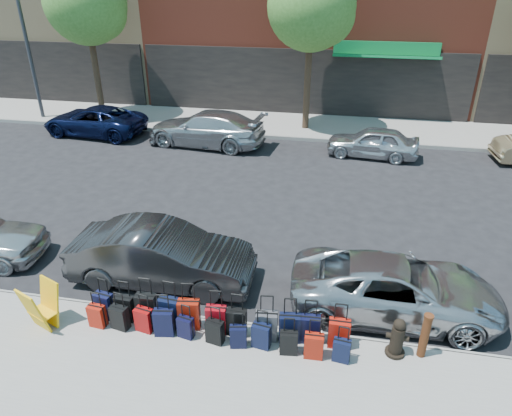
% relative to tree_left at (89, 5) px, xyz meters
% --- Properties ---
extents(ground, '(120.00, 120.00, 0.00)m').
position_rel_tree_left_xyz_m(ground, '(9.86, -9.50, -5.41)').
color(ground, black).
rests_on(ground, ground).
extents(sidewalk_near, '(60.00, 4.00, 0.15)m').
position_rel_tree_left_xyz_m(sidewalk_near, '(9.86, -16.00, -5.34)').
color(sidewalk_near, gray).
rests_on(sidewalk_near, ground).
extents(sidewalk_far, '(60.00, 4.00, 0.15)m').
position_rel_tree_left_xyz_m(sidewalk_far, '(9.86, 0.50, -5.34)').
color(sidewalk_far, gray).
rests_on(sidewalk_far, ground).
extents(curb_near, '(60.00, 0.08, 0.15)m').
position_rel_tree_left_xyz_m(curb_near, '(9.86, -13.98, -5.34)').
color(curb_near, gray).
rests_on(curb_near, ground).
extents(curb_far, '(60.00, 0.08, 0.15)m').
position_rel_tree_left_xyz_m(curb_far, '(9.86, -1.52, -5.34)').
color(curb_far, gray).
rests_on(curb_far, ground).
extents(tree_left, '(3.80, 3.80, 7.27)m').
position_rel_tree_left_xyz_m(tree_left, '(0.00, 0.00, 0.00)').
color(tree_left, black).
rests_on(tree_left, sidewalk_far).
extents(tree_center, '(3.80, 3.80, 7.27)m').
position_rel_tree_left_xyz_m(tree_center, '(10.50, 0.00, 0.00)').
color(tree_center, black).
rests_on(tree_center, sidewalk_far).
extents(streetlight, '(2.59, 0.18, 8.00)m').
position_rel_tree_left_xyz_m(streetlight, '(-2.94, -0.70, -0.75)').
color(streetlight, '#333338').
rests_on(streetlight, sidewalk_far).
extents(suitcase_front_0, '(0.43, 0.29, 0.95)m').
position_rel_tree_left_xyz_m(suitcase_front_0, '(7.38, -14.34, -4.96)').
color(suitcase_front_0, black).
rests_on(suitcase_front_0, sidewalk_near).
extents(suitcase_front_1, '(0.40, 0.24, 0.95)m').
position_rel_tree_left_xyz_m(suitcase_front_1, '(7.87, -14.34, -4.96)').
color(suitcase_front_1, black).
rests_on(suitcase_front_1, sidewalk_near).
extents(suitcase_front_2, '(0.44, 0.26, 1.04)m').
position_rel_tree_left_xyz_m(suitcase_front_2, '(8.32, -14.27, -4.94)').
color(suitcase_front_2, black).
rests_on(suitcase_front_2, sidewalk_near).
extents(suitcase_front_3, '(0.46, 0.28, 1.06)m').
position_rel_tree_left_xyz_m(suitcase_front_3, '(8.86, -14.31, -4.93)').
color(suitcase_front_3, black).
rests_on(suitcase_front_3, sidewalk_near).
extents(suitcase_front_4, '(0.48, 0.31, 1.07)m').
position_rel_tree_left_xyz_m(suitcase_front_4, '(9.28, -14.31, -4.93)').
color(suitcase_front_4, maroon).
rests_on(suitcase_front_4, sidewalk_near).
extents(suitcase_front_5, '(0.43, 0.27, 1.00)m').
position_rel_tree_left_xyz_m(suitcase_front_5, '(9.88, -14.34, -4.95)').
color(suitcase_front_5, maroon).
rests_on(suitcase_front_5, sidewalk_near).
extents(suitcase_front_6, '(0.40, 0.22, 0.97)m').
position_rel_tree_left_xyz_m(suitcase_front_6, '(10.30, -14.32, -4.96)').
color(suitcase_front_6, black).
rests_on(suitcase_front_6, sidewalk_near).
extents(suitcase_front_7, '(0.46, 0.28, 1.04)m').
position_rel_tree_left_xyz_m(suitcase_front_7, '(10.92, -14.35, -4.94)').
color(suitcase_front_7, '#39393D').
rests_on(suitcase_front_7, sidewalk_near).
extents(suitcase_front_8, '(0.44, 0.28, 1.01)m').
position_rel_tree_left_xyz_m(suitcase_front_8, '(11.39, -14.30, -4.94)').
color(suitcase_front_8, black).
rests_on(suitcase_front_8, sidewalk_near).
extents(suitcase_front_9, '(0.42, 0.25, 0.99)m').
position_rel_tree_left_xyz_m(suitcase_front_9, '(11.79, -14.25, -4.95)').
color(suitcase_front_9, black).
rests_on(suitcase_front_9, sidewalk_near).
extents(suitcase_front_10, '(0.42, 0.23, 1.00)m').
position_rel_tree_left_xyz_m(suitcase_front_10, '(12.37, -14.28, -4.95)').
color(suitcase_front_10, '#A8150A').
rests_on(suitcase_front_10, sidewalk_near).
extents(suitcase_back_0, '(0.36, 0.23, 0.82)m').
position_rel_tree_left_xyz_m(suitcase_back_0, '(7.37, -14.64, -5.00)').
color(suitcase_back_0, '#A6180A').
rests_on(suitcase_back_0, sidewalk_near).
extents(suitcase_back_1, '(0.40, 0.28, 0.87)m').
position_rel_tree_left_xyz_m(suitcase_back_1, '(7.87, -14.61, -4.99)').
color(suitcase_back_1, black).
rests_on(suitcase_back_1, sidewalk_near).
extents(suitcase_back_2, '(0.40, 0.28, 0.86)m').
position_rel_tree_left_xyz_m(suitcase_back_2, '(8.40, -14.58, -4.99)').
color(suitcase_back_2, '#920909').
rests_on(suitcase_back_2, sidewalk_near).
extents(suitcase_back_3, '(0.43, 0.29, 0.95)m').
position_rel_tree_left_xyz_m(suitcase_back_3, '(8.84, -14.61, -4.96)').
color(suitcase_back_3, black).
rests_on(suitcase_back_3, sidewalk_near).
extents(suitcase_back_4, '(0.35, 0.25, 0.77)m').
position_rel_tree_left_xyz_m(suitcase_back_4, '(9.30, -14.60, -5.02)').
color(suitcase_back_4, black).
rests_on(suitcase_back_4, sidewalk_near).
extents(suitcase_back_5, '(0.38, 0.27, 0.83)m').
position_rel_tree_left_xyz_m(suitcase_back_5, '(9.93, -14.63, -5.00)').
color(suitcase_back_5, black).
rests_on(suitcase_back_5, sidewalk_near).
extents(suitcase_back_6, '(0.36, 0.25, 0.79)m').
position_rel_tree_left_xyz_m(suitcase_back_6, '(10.41, -14.66, -5.02)').
color(suitcase_back_6, black).
rests_on(suitcase_back_6, sidewalk_near).
extents(suitcase_back_7, '(0.39, 0.27, 0.86)m').
position_rel_tree_left_xyz_m(suitcase_back_7, '(10.86, -14.58, -4.99)').
color(suitcase_back_7, black).
rests_on(suitcase_back_7, sidewalk_near).
extents(suitcase_back_8, '(0.36, 0.24, 0.82)m').
position_rel_tree_left_xyz_m(suitcase_back_8, '(11.42, -14.65, -5.01)').
color(suitcase_back_8, black).
rests_on(suitcase_back_8, sidewalk_near).
extents(suitcase_back_9, '(0.37, 0.22, 0.86)m').
position_rel_tree_left_xyz_m(suitcase_back_9, '(11.90, -14.66, -4.99)').
color(suitcase_back_9, '#981809').
rests_on(suitcase_back_9, sidewalk_near).
extents(suitcase_back_10, '(0.35, 0.23, 0.79)m').
position_rel_tree_left_xyz_m(suitcase_back_10, '(12.43, -14.65, -5.02)').
color(suitcase_back_10, black).
rests_on(suitcase_back_10, sidewalk_near).
extents(fire_hydrant, '(0.43, 0.38, 0.85)m').
position_rel_tree_left_xyz_m(fire_hydrant, '(13.47, -14.28, -4.87)').
color(fire_hydrant, black).
rests_on(fire_hydrant, sidewalk_near).
extents(bollard, '(0.18, 0.18, 1.00)m').
position_rel_tree_left_xyz_m(bollard, '(13.97, -14.23, -4.75)').
color(bollard, '#38190C').
rests_on(bollard, sidewalk_near).
extents(display_rack, '(0.76, 0.80, 1.02)m').
position_rel_tree_left_xyz_m(display_rack, '(6.28, -14.86, -4.76)').
color(display_rack, '#F5B40D').
rests_on(display_rack, sidewalk_near).
extents(car_near_1, '(4.48, 1.65, 1.46)m').
position_rel_tree_left_xyz_m(car_near_1, '(8.07, -12.68, -4.68)').
color(car_near_1, '#303032').
rests_on(car_near_1, ground).
extents(car_near_2, '(4.64, 2.22, 1.28)m').
position_rel_tree_left_xyz_m(car_near_2, '(13.54, -12.79, -4.77)').
color(car_near_2, '#B2B4B9').
rests_on(car_near_2, ground).
extents(car_far_0, '(4.95, 2.65, 1.32)m').
position_rel_tree_left_xyz_m(car_far_0, '(0.77, -2.45, -4.75)').
color(car_far_0, black).
rests_on(car_far_0, ground).
extents(car_far_1, '(5.35, 2.63, 1.50)m').
position_rel_tree_left_xyz_m(car_far_1, '(6.28, -2.87, -4.66)').
color(car_far_1, '#B4B7BB').
rests_on(car_far_1, ground).
extents(car_far_2, '(3.80, 1.86, 1.25)m').
position_rel_tree_left_xyz_m(car_far_2, '(13.38, -2.95, -4.79)').
color(car_far_2, silver).
rests_on(car_far_2, ground).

